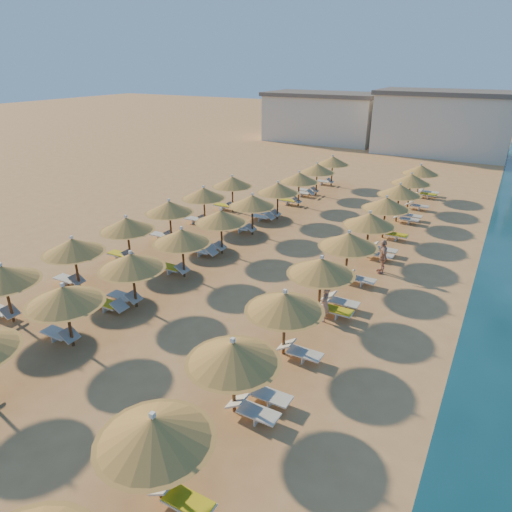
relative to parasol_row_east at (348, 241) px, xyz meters
The scene contains 8 objects.
ground 7.66m from the parasol_row_east, 124.81° to the right, with size 220.00×220.00×0.00m, color tan.
hotel_blocks 40.59m from the parasol_row_east, 90.54° to the left, with size 48.03×10.49×8.10m.
parasol_row_east is the anchor object (origin of this frame).
parasol_row_west 7.58m from the parasol_row_east, behind, with size 3.04×39.30×2.80m.
parasol_row_inland 11.49m from the parasol_row_east, behind, with size 3.04×21.17×2.80m.
loungers 5.35m from the parasol_row_east, behind, with size 14.48×37.81×0.66m.
beachgoer_a 4.42m from the parasol_row_east, 83.57° to the right, with size 0.59×0.39×1.63m, color tan.
beachgoer_c 2.71m from the parasol_row_east, 56.07° to the left, with size 1.10×0.46×1.88m, color tan.
Camera 1 is at (10.48, -14.69, 10.51)m, focal length 32.00 mm.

